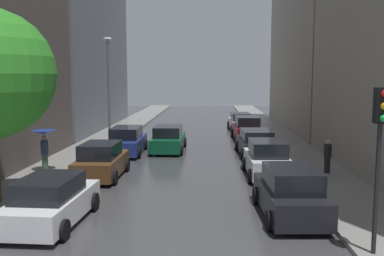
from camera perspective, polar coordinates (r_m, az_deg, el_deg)
The scene contains 17 objects.
ground_plane at distance 31.94m, azimuth 0.20°, elevation -1.58°, with size 28.00×72.00×0.04m, color #3B3B3E.
sidewalk_left at distance 32.82m, azimuth -11.22°, elevation -1.31°, with size 3.00×72.00×0.15m, color gray.
sidewalk_right at distance 32.35m, azimuth 11.79°, elevation -1.44°, with size 3.00×72.00×0.15m, color gray.
building_right_mid at distance 39.79m, azimuth 16.95°, elevation 11.28°, with size 6.00×19.37×15.85m, color #9E9384.
parked_car_left_nearest at distance 14.46m, azimuth -18.43°, elevation -9.38°, with size 2.22×4.32×1.57m.
parked_car_left_second at distance 20.26m, azimuth -12.10°, elevation -4.42°, with size 2.04×4.08×1.67m.
parked_car_left_third at distance 26.23m, azimuth -8.75°, elevation -1.76°, with size 2.15×4.70×1.67m.
parked_car_right_nearest at distance 14.78m, azimuth 13.07°, elevation -8.60°, with size 2.18×4.34×1.72m.
parked_car_right_second at distance 20.37m, azimuth 10.05°, elevation -4.22°, with size 2.07×4.12×1.74m.
parked_car_right_third at distance 25.81m, azimuth 8.58°, elevation -2.01°, with size 2.29×4.71×1.54m.
parked_car_right_fourth at distance 31.90m, azimuth 7.39°, elevation -0.12°, with size 2.17×4.61×1.77m.
parked_car_right_fifth at distance 37.41m, azimuth 6.52°, elevation 0.80°, with size 2.15×4.78×1.55m.
car_midroad at distance 26.91m, azimuth -3.20°, elevation -1.51°, with size 2.12×4.61×1.63m.
pedestrian_foreground at distance 21.15m, azimuth 17.78°, elevation -3.55°, with size 0.36×0.36×1.61m.
pedestrian_near_tree at distance 21.73m, azimuth -19.29°, elevation -1.53°, with size 1.16×1.16×1.98m.
traffic_light_right_corner at distance 11.61m, azimuth 23.98°, elevation -0.74°, with size 0.30×0.42×4.30m.
lamp_post_left at distance 28.91m, azimuth -11.18°, elevation 5.90°, with size 0.60×0.28×7.14m.
Camera 1 is at (1.16, -7.57, 4.72)m, focal length 39.62 mm.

